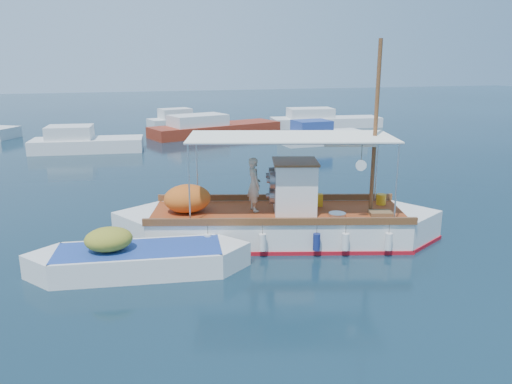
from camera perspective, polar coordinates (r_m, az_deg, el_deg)
name	(u,v)px	position (r m, az deg, el deg)	size (l,w,h in m)	color
ground	(300,243)	(15.54, 5.03, -5.85)	(160.00, 160.00, 0.00)	black
fishing_caique	(276,223)	(15.59, 2.27, -3.59)	(9.89, 4.80, 6.29)	white
dinghy	(137,261)	(13.73, -13.42, -7.70)	(5.92, 2.28, 1.46)	white
bg_boat_nw	(84,143)	(32.70, -19.05, 5.26)	(6.88, 3.20, 1.80)	silver
bg_boat_n	(212,129)	(37.97, -5.03, 7.24)	(10.46, 5.60, 1.80)	maroon
bg_boat_ne	(320,136)	(34.15, 7.37, 6.33)	(5.91, 2.56, 1.80)	silver
bg_boat_e	(322,121)	(42.90, 7.60, 8.04)	(9.42, 3.74, 1.80)	silver
bg_boat_far_n	(184,121)	(42.72, -8.27, 7.99)	(6.50, 3.39, 1.80)	silver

